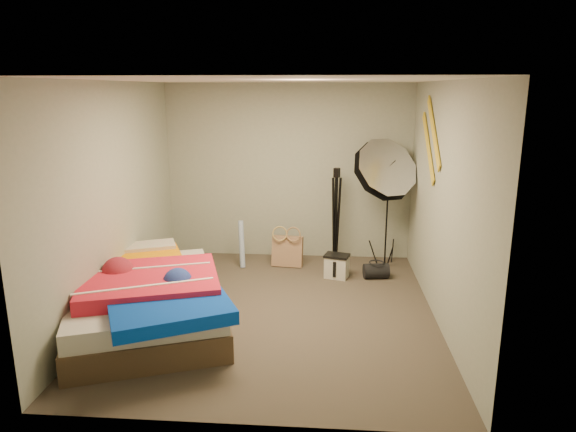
# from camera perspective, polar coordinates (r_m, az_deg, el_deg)

# --- Properties ---
(floor) EXTENTS (4.00, 4.00, 0.00)m
(floor) POSITION_cam_1_polar(r_m,az_deg,el_deg) (5.83, -1.45, -10.52)
(floor) COLOR #493F35
(floor) RESTS_ON ground
(ceiling) EXTENTS (4.00, 4.00, 0.00)m
(ceiling) POSITION_cam_1_polar(r_m,az_deg,el_deg) (5.31, -1.62, 14.85)
(ceiling) COLOR silver
(ceiling) RESTS_ON wall_back
(wall_back) EXTENTS (3.50, 0.00, 3.50)m
(wall_back) POSITION_cam_1_polar(r_m,az_deg,el_deg) (7.39, 0.05, 4.90)
(wall_back) COLOR #979B8B
(wall_back) RESTS_ON floor
(wall_front) EXTENTS (3.50, 0.00, 3.50)m
(wall_front) POSITION_cam_1_polar(r_m,az_deg,el_deg) (3.52, -4.86, -5.45)
(wall_front) COLOR #979B8B
(wall_front) RESTS_ON floor
(wall_left) EXTENTS (0.00, 4.00, 4.00)m
(wall_left) POSITION_cam_1_polar(r_m,az_deg,el_deg) (5.88, -18.78, 1.76)
(wall_left) COLOR #979B8B
(wall_left) RESTS_ON floor
(wall_right) EXTENTS (0.00, 4.00, 4.00)m
(wall_right) POSITION_cam_1_polar(r_m,az_deg,el_deg) (5.54, 16.79, 1.20)
(wall_right) COLOR #979B8B
(wall_right) RESTS_ON floor
(tote_bag) EXTENTS (0.44, 0.23, 0.44)m
(tote_bag) POSITION_cam_1_polar(r_m,az_deg,el_deg) (7.17, -0.06, -3.92)
(tote_bag) COLOR tan
(tote_bag) RESTS_ON floor
(wrapping_roll) EXTENTS (0.13, 0.20, 0.65)m
(wrapping_roll) POSITION_cam_1_polar(r_m,az_deg,el_deg) (7.14, -5.17, -3.12)
(wrapping_roll) COLOR #5277B7
(wrapping_roll) RESTS_ON floor
(camera_case) EXTENTS (0.34, 0.28, 0.29)m
(camera_case) POSITION_cam_1_polar(r_m,az_deg,el_deg) (6.79, 5.43, -5.65)
(camera_case) COLOR beige
(camera_case) RESTS_ON floor
(duffel_bag) EXTENTS (0.35, 0.24, 0.20)m
(duffel_bag) POSITION_cam_1_polar(r_m,az_deg,el_deg) (6.85, 9.76, -6.03)
(duffel_bag) COLOR black
(duffel_bag) RESTS_ON floor
(wall_stripe_upper) EXTENTS (0.02, 0.91, 0.78)m
(wall_stripe_upper) POSITION_cam_1_polar(r_m,az_deg,el_deg) (6.02, 15.88, 8.99)
(wall_stripe_upper) COLOR gold
(wall_stripe_upper) RESTS_ON wall_right
(wall_stripe_lower) EXTENTS (0.02, 0.91, 0.78)m
(wall_stripe_lower) POSITION_cam_1_polar(r_m,az_deg,el_deg) (6.28, 15.31, 7.38)
(wall_stripe_lower) COLOR gold
(wall_stripe_lower) RESTS_ON wall_right
(bed) EXTENTS (2.17, 2.51, 0.62)m
(bed) POSITION_cam_1_polar(r_m,az_deg,el_deg) (5.60, -15.44, -8.69)
(bed) COLOR #4D3A28
(bed) RESTS_ON floor
(photo_umbrella) EXTENTS (0.95, 0.95, 1.88)m
(photo_umbrella) POSITION_cam_1_polar(r_m,az_deg,el_deg) (6.97, 10.54, 4.90)
(photo_umbrella) COLOR black
(photo_umbrella) RESTS_ON floor
(camera_tripod) EXTENTS (0.10, 0.10, 1.36)m
(camera_tripod) POSITION_cam_1_polar(r_m,az_deg,el_deg) (7.18, 5.35, 0.74)
(camera_tripod) COLOR black
(camera_tripod) RESTS_ON floor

